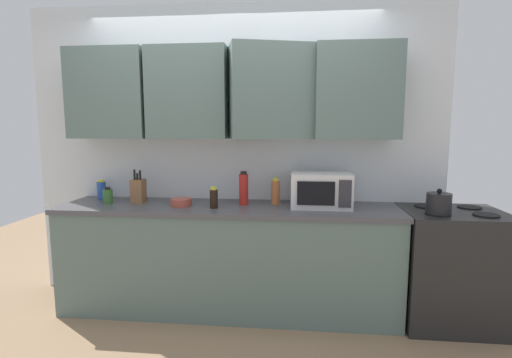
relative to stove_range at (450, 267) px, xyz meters
The scene contains 13 objects.
ground_plane 1.96m from the stove_range, 159.12° to the right, with size 8.00×8.00×0.00m, color #937556.
wall_back_with_cabinets 2.12m from the stove_range, behind, with size 3.67×0.50×2.60m.
counter_run 1.78m from the stove_range, behind, with size 2.80×0.63×0.90m.
stove_range is the anchor object (origin of this frame).
kettle 0.58m from the stove_range, 140.53° to the right, with size 0.18×0.18×0.19m.
microwave 1.18m from the stove_range, behind, with size 0.48×0.37×0.28m.
knife_block 2.63m from the stove_range, behind, with size 0.10×0.12×0.29m.
bottle_red_sauce 1.76m from the stove_range, behind, with size 0.08×0.08×0.28m.
bottle_blue_cleaner 3.03m from the stove_range, behind, with size 0.08×0.08×0.17m.
bottle_green_oil 2.86m from the stove_range, behind, with size 0.08×0.08×0.14m.
bottle_soy_dark 1.95m from the stove_range, behind, with size 0.06×0.06×0.17m.
bottle_spice_jar 1.51m from the stove_range, behind, with size 0.07×0.07×0.22m.
bowl_ceramic_small 2.22m from the stove_range, behind, with size 0.17×0.17×0.06m, color #B24C3D.
Camera 1 is at (0.56, -3.40, 1.55)m, focal length 27.20 mm.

